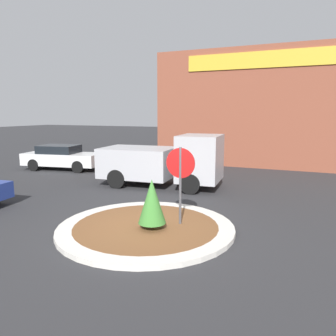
# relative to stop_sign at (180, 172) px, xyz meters

# --- Properties ---
(ground_plane) EXTENTS (120.00, 120.00, 0.00)m
(ground_plane) POSITION_rel_stop_sign_xyz_m (-0.81, -0.50, -1.60)
(ground_plane) COLOR #2D2D30
(traffic_island) EXTENTS (4.86, 4.86, 0.13)m
(traffic_island) POSITION_rel_stop_sign_xyz_m (-0.81, -0.50, -1.54)
(traffic_island) COLOR beige
(traffic_island) RESTS_ON ground_plane
(stop_sign) EXTENTS (0.83, 0.07, 2.28)m
(stop_sign) POSITION_rel_stop_sign_xyz_m (0.00, 0.00, 0.00)
(stop_sign) COLOR #4C4C51
(stop_sign) RESTS_ON ground_plane
(island_shrub) EXTENTS (0.74, 0.74, 1.35)m
(island_shrub) POSITION_rel_stop_sign_xyz_m (-0.54, -0.67, -0.72)
(island_shrub) COLOR brown
(island_shrub) RESTS_ON traffic_island
(utility_truck) EXTENTS (5.39, 2.62, 2.28)m
(utility_truck) POSITION_rel_stop_sign_xyz_m (-2.58, 4.67, -0.48)
(utility_truck) COLOR #B2B2B7
(utility_truck) RESTS_ON ground_plane
(storefront_building) EXTENTS (14.11, 6.07, 6.89)m
(storefront_building) POSITION_rel_stop_sign_xyz_m (1.19, 14.02, 1.85)
(storefront_building) COLOR brown
(storefront_building) RESTS_ON ground_plane
(parked_sedan_white) EXTENTS (4.58, 2.42, 1.38)m
(parked_sedan_white) POSITION_rel_stop_sign_xyz_m (-9.62, 6.29, -0.89)
(parked_sedan_white) COLOR silver
(parked_sedan_white) RESTS_ON ground_plane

